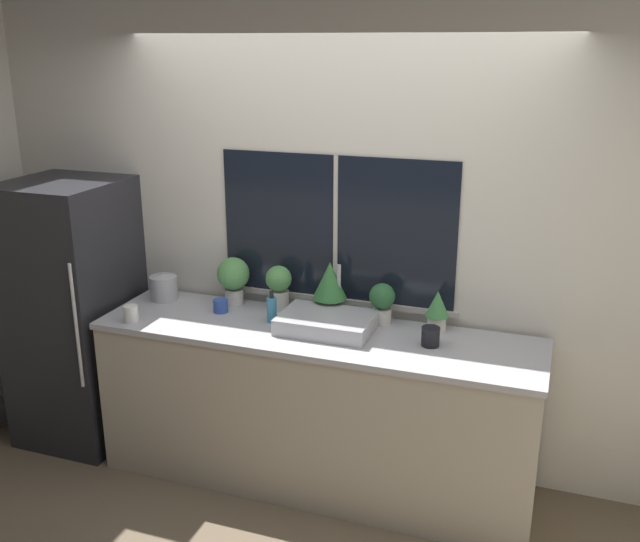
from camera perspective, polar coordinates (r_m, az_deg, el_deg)
ground_plane at (r=4.13m, az=-1.90°, el=-18.54°), size 14.00×14.00×0.00m
wall_back at (r=4.13m, az=1.43°, el=2.39°), size 8.00×0.09×2.70m
wall_left at (r=5.85m, az=-17.21°, el=6.20°), size 0.06×7.00×2.70m
counter at (r=4.13m, az=-0.36°, el=-10.84°), size 2.48×0.65×0.94m
refrigerator at (r=4.74m, az=-18.99°, el=-3.14°), size 0.65×0.72×1.67m
sink at (r=3.92m, az=0.55°, el=-4.12°), size 0.51×0.41×0.32m
potted_plant_far_left at (r=4.30m, az=-6.95°, el=-0.45°), size 0.20×0.20×0.29m
potted_plant_left at (r=4.19m, az=-3.32°, el=-1.16°), size 0.15×0.15×0.27m
potted_plant_center at (r=4.07m, az=0.82°, el=-1.01°), size 0.20×0.20×0.33m
potted_plant_right at (r=4.01m, az=4.98°, el=-2.40°), size 0.15×0.15×0.23m
potted_plant_far_right at (r=3.95m, az=9.37°, el=-2.98°), size 0.13×0.13×0.22m
soap_bottle at (r=4.03m, az=-3.88°, el=-3.06°), size 0.06×0.06×0.19m
mug_black at (r=3.77m, az=8.83°, el=-5.20°), size 0.10×0.10×0.10m
mug_white at (r=4.18m, az=-14.88°, el=-3.31°), size 0.08×0.08×0.09m
mug_blue at (r=4.22m, az=-7.96°, el=-2.77°), size 0.09×0.09×0.08m
kettle at (r=4.48m, az=-12.40°, el=-1.25°), size 0.17×0.17×0.16m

